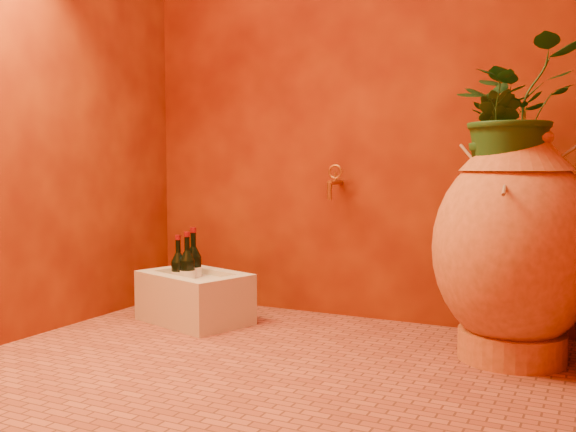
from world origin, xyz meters
The scene contains 11 objects.
floor centered at (0.00, 0.00, 0.00)m, with size 2.50×2.50×0.00m, color #9B4C32.
wall_back centered at (0.00, 1.00, 1.25)m, with size 2.50×0.02×2.50m, color #551104.
wall_left centered at (-1.25, 0.00, 1.25)m, with size 0.02×2.00×2.50m, color #551104.
amphora centered at (0.85, 0.57, 0.47)m, with size 0.67×0.68×0.95m.
stone_basin centered at (-0.71, 0.51, 0.12)m, with size 0.64×0.54×0.26m.
wine_bottle_a centered at (-0.74, 0.48, 0.26)m, with size 0.08×0.08×0.33m.
wine_bottle_b centered at (-0.79, 0.48, 0.25)m, with size 0.08×0.08×0.31m.
wine_bottle_c centered at (-0.75, 0.56, 0.27)m, with size 0.09×0.09×0.35m.
wall_tap centered at (-0.10, 0.91, 0.74)m, with size 0.08×0.17×0.18m.
plant_main centered at (0.83, 0.56, 1.03)m, with size 0.51×0.44×0.56m, color #174217.
plant_side centered at (0.77, 0.52, 0.93)m, with size 0.20×0.16×0.37m, color #174217.
Camera 1 is at (1.18, -2.22, 0.81)m, focal length 40.00 mm.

